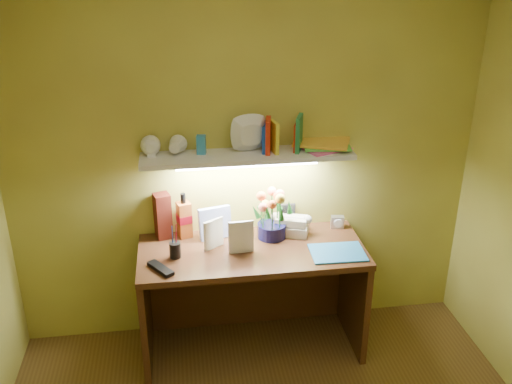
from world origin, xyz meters
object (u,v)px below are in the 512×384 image
whisky_bottle (184,215)px  flower_bouquet (272,214)px  telephone (291,224)px  desk_clock (337,222)px  desk (252,300)px

whisky_bottle → flower_bouquet: bearing=-9.1°
telephone → whisky_bottle: 0.69m
flower_bouquet → desk_clock: (0.45, 0.06, -0.12)m
flower_bouquet → telephone: 0.17m
desk_clock → whisky_bottle: (-1.01, 0.03, 0.11)m
telephone → desk: bearing=-128.1°
flower_bouquet → whisky_bottle: size_ratio=1.08×
flower_bouquet → telephone: flower_bouquet is taller
desk → desk_clock: bearing=18.8°
desk_clock → whisky_bottle: 1.01m
desk_clock → whisky_bottle: size_ratio=0.28×
desk → telephone: 0.55m
flower_bouquet → telephone: size_ratio=1.46×
desk_clock → whisky_bottle: bearing=-172.2°
flower_bouquet → whisky_bottle: bearing=170.9°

